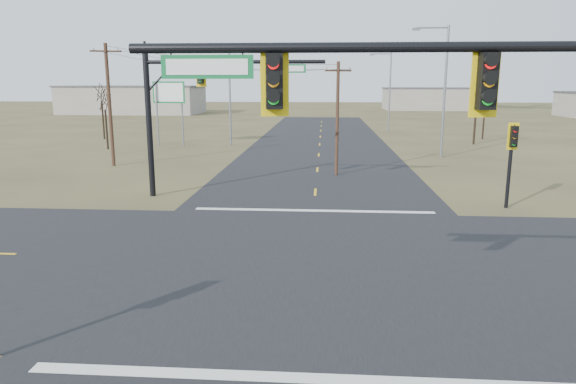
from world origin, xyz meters
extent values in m
plane|color=brown|center=(0.00, 0.00, 0.00)|extent=(320.00, 320.00, 0.00)
cube|color=black|center=(0.00, 0.00, 0.01)|extent=(160.00, 14.00, 0.02)
cube|color=black|center=(0.00, 0.00, 0.01)|extent=(14.00, 160.00, 0.02)
cube|color=silver|center=(0.00, -7.50, 0.03)|extent=(12.00, 0.40, 0.01)
cube|color=silver|center=(0.00, 7.50, 0.03)|extent=(12.00, 0.40, 0.01)
cylinder|color=black|center=(2.10, -7.50, 6.96)|extent=(10.80, 0.19, 0.19)
cube|color=#0E6630|center=(-1.80, -7.50, 6.61)|extent=(1.80, 0.05, 0.45)
cylinder|color=black|center=(-9.25, 10.48, 4.01)|extent=(0.32, 0.32, 8.02)
cylinder|color=black|center=(-4.39, 10.48, 7.42)|extent=(9.73, 0.21, 0.21)
cube|color=#0E6630|center=(-1.45, 10.48, 7.07)|extent=(1.80, 0.05, 0.45)
cylinder|color=black|center=(9.89, 8.90, 2.12)|extent=(0.18, 0.18, 4.23)
cylinder|color=#442C1D|center=(1.35, 17.93, 3.86)|extent=(0.22, 0.22, 7.73)
cube|color=#442C1D|center=(1.35, 17.93, 7.13)|extent=(1.80, 0.80, 0.12)
cylinder|color=#442C1D|center=(-15.86, 20.90, 4.62)|extent=(0.27, 0.27, 9.23)
cube|color=#442C1D|center=(-15.86, 20.90, 8.63)|extent=(2.17, 0.86, 0.12)
cylinder|color=gray|center=(-16.49, 33.90, 3.24)|extent=(0.17, 0.17, 6.48)
cylinder|color=gray|center=(-13.90, 33.90, 3.24)|extent=(0.17, 0.17, 6.48)
cube|color=#0E6630|center=(-15.19, 33.90, 5.40)|extent=(3.42, 0.65, 2.16)
cylinder|color=gray|center=(10.60, 27.50, 5.50)|extent=(0.22, 0.22, 11.00)
cylinder|color=gray|center=(9.28, 27.50, 10.80)|extent=(2.64, 0.13, 0.13)
cube|color=gray|center=(7.96, 27.50, 10.70)|extent=(0.61, 0.29, 0.20)
cylinder|color=gray|center=(8.78, 50.24, 5.07)|extent=(0.20, 0.20, 10.14)
cylinder|color=gray|center=(7.57, 50.24, 9.94)|extent=(2.43, 0.12, 0.12)
cube|color=gray|center=(6.35, 50.24, 9.84)|extent=(0.57, 0.28, 0.18)
cylinder|color=gray|center=(-9.20, 35.11, 5.12)|extent=(0.20, 0.20, 10.23)
cylinder|color=gray|center=(-7.98, 35.11, 10.03)|extent=(2.46, 0.12, 0.12)
cube|color=gray|center=(-6.75, 35.11, 9.93)|extent=(0.59, 0.33, 0.18)
cylinder|color=black|center=(-20.60, 30.94, 1.91)|extent=(0.19, 0.19, 3.81)
cylinder|color=black|center=(-24.77, 39.77, 2.17)|extent=(0.20, 0.20, 4.35)
cylinder|color=black|center=(16.17, 37.54, 2.13)|extent=(0.22, 0.22, 4.25)
cylinder|color=black|center=(18.59, 42.71, 2.19)|extent=(0.19, 0.19, 4.38)
cube|color=#9E978C|center=(-40.00, 90.00, 2.75)|extent=(28.00, 14.00, 5.50)
cube|color=#9E978C|center=(25.00, 110.00, 2.50)|extent=(20.00, 12.00, 5.00)
camera|label=1|loc=(0.48, -17.55, 6.30)|focal=32.00mm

